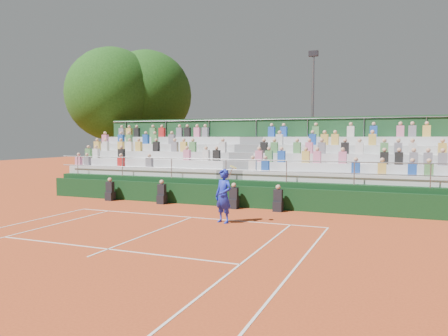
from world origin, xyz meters
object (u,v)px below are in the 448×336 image
at_px(tennis_player, 224,196).
at_px(floodlight_mast, 313,109).
at_px(tree_west, 112,94).
at_px(tree_east, 147,95).

distance_m(tennis_player, floodlight_mast, 13.91).
distance_m(tree_west, tree_east, 2.66).
bearing_deg(tree_west, tree_east, 51.78).
bearing_deg(tree_west, tennis_player, -40.53).
height_order(tree_west, floodlight_mast, tree_west).
height_order(tree_east, floodlight_mast, tree_east).
relative_size(tree_west, tree_east, 0.99).
relative_size(tennis_player, tree_east, 0.22).
bearing_deg(tree_west, floodlight_mast, 6.49).
bearing_deg(tree_east, tree_west, -128.22).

